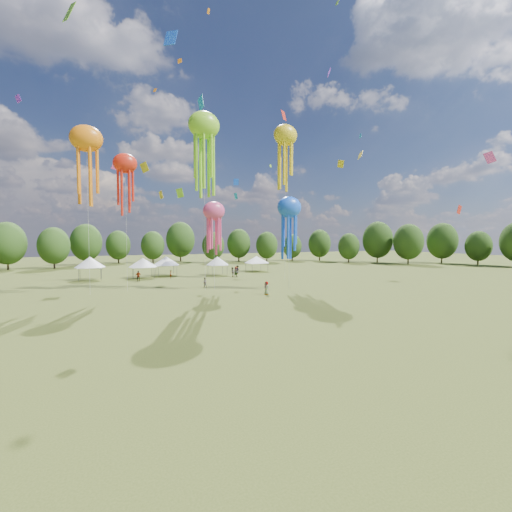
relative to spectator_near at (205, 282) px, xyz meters
name	(u,v)px	position (x,y,z in m)	size (l,w,h in m)	color
ground	(400,356)	(3.62, -36.21, -0.78)	(300.00, 300.00, 0.00)	#384416
spectator_near	(205,282)	(0.00, 0.00, 0.00)	(0.75, 0.59, 1.55)	gray
spectators_far	(223,274)	(6.50, 10.67, 0.13)	(22.51, 28.95, 1.93)	gray
festival_tents	(177,261)	(-0.95, 18.64, 2.29)	(41.08, 9.65, 4.38)	#47474C
show_kites	(216,166)	(1.65, -0.92, 18.33)	(37.99, 15.01, 29.28)	red
small_kites	(219,122)	(4.48, 5.92, 27.62)	(79.11, 57.56, 46.90)	red
treeline	(174,244)	(-0.24, 26.31, 5.77)	(201.57, 95.24, 13.43)	#38281C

